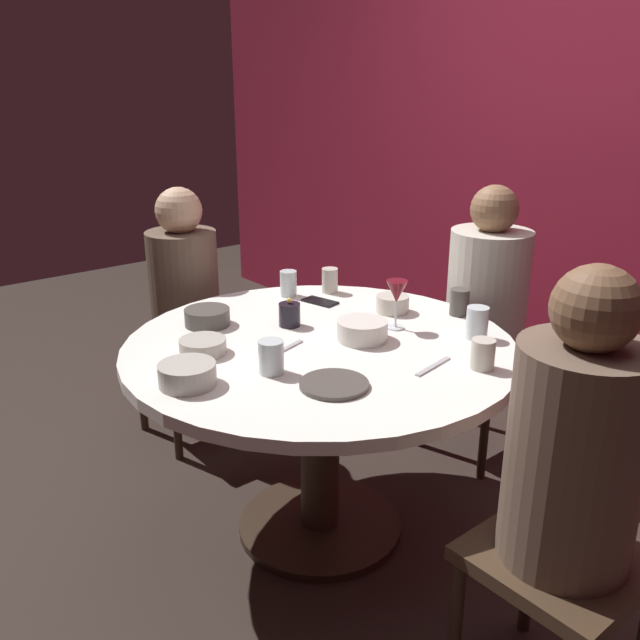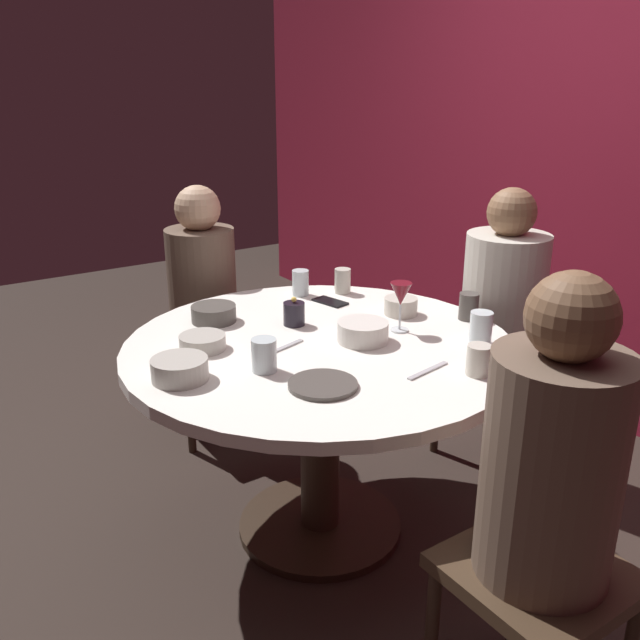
{
  "view_description": "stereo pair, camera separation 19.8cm",
  "coord_description": "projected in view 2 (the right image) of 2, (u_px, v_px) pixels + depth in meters",
  "views": [
    {
      "loc": [
        1.63,
        -1.34,
        1.59
      ],
      "look_at": [
        0.0,
        0.0,
        0.82
      ],
      "focal_mm": 37.92,
      "sensor_mm": 36.0,
      "label": 1
    },
    {
      "loc": [
        1.75,
        -1.18,
        1.59
      ],
      "look_at": [
        0.0,
        0.0,
        0.82
      ],
      "focal_mm": 37.92,
      "sensor_mm": 36.0,
      "label": 2
    }
  ],
  "objects": [
    {
      "name": "dinner_plate",
      "position": [
        323.0,
        385.0,
        1.94
      ],
      "size": [
        0.2,
        0.2,
        0.01
      ],
      "primitive_type": "cylinder",
      "color": "#4C4742",
      "rests_on": "dining_table"
    },
    {
      "name": "dining_table",
      "position": [
        320.0,
        384.0,
        2.32
      ],
      "size": [
        1.32,
        1.32,
        0.74
      ],
      "color": "white",
      "rests_on": "ground"
    },
    {
      "name": "fork_near_plate",
      "position": [
        284.0,
        348.0,
        2.22
      ],
      "size": [
        0.07,
        0.18,
        0.01
      ],
      "primitive_type": "cube",
      "rotation": [
        0.0,
        0.0,
        0.28
      ],
      "color": "#B7B7BC",
      "rests_on": "dining_table"
    },
    {
      "name": "bowl_serving_large",
      "position": [
        202.0,
        342.0,
        2.21
      ],
      "size": [
        0.15,
        0.15,
        0.05
      ],
      "primitive_type": "cylinder",
      "color": "#B2ADA3",
      "rests_on": "dining_table"
    },
    {
      "name": "back_wall",
      "position": [
        634.0,
        146.0,
        2.96
      ],
      "size": [
        6.0,
        0.1,
        2.6
      ],
      "primitive_type": "cube",
      "color": "maroon",
      "rests_on": "ground"
    },
    {
      "name": "cup_near_candle",
      "position": [
        300.0,
        283.0,
        2.75
      ],
      "size": [
        0.07,
        0.07,
        0.1
      ],
      "primitive_type": "cylinder",
      "color": "silver",
      "rests_on": "dining_table"
    },
    {
      "name": "ground_plane",
      "position": [
        320.0,
        527.0,
        2.52
      ],
      "size": [
        8.0,
        8.0,
        0.0
      ],
      "primitive_type": "plane",
      "color": "#2D231E"
    },
    {
      "name": "cell_phone",
      "position": [
        330.0,
        302.0,
        2.67
      ],
      "size": [
        0.15,
        0.1,
        0.01
      ],
      "primitive_type": "cube",
      "rotation": [
        0.0,
        0.0,
        1.78
      ],
      "color": "black",
      "rests_on": "dining_table"
    },
    {
      "name": "bowl_small_white",
      "position": [
        401.0,
        306.0,
        2.53
      ],
      "size": [
        0.12,
        0.12,
        0.06
      ],
      "primitive_type": "cylinder",
      "color": "beige",
      "rests_on": "dining_table"
    },
    {
      "name": "cup_far_edge",
      "position": [
        264.0,
        355.0,
        2.03
      ],
      "size": [
        0.08,
        0.08,
        0.1
      ],
      "primitive_type": "cylinder",
      "color": "silver",
      "rests_on": "dining_table"
    },
    {
      "name": "seated_diner_left",
      "position": [
        202.0,
        284.0,
        3.01
      ],
      "size": [
        0.4,
        0.4,
        1.15
      ],
      "rotation": [
        0.0,
        0.0,
        6.28
      ],
      "color": "#3F2D1E",
      "rests_on": "ground"
    },
    {
      "name": "cup_by_right_diner",
      "position": [
        469.0,
        306.0,
        2.47
      ],
      "size": [
        0.07,
        0.07,
        0.1
      ],
      "primitive_type": "cylinder",
      "color": "#4C4742",
      "rests_on": "dining_table"
    },
    {
      "name": "bowl_salad_center",
      "position": [
        180.0,
        369.0,
        1.98
      ],
      "size": [
        0.17,
        0.17,
        0.07
      ],
      "primitive_type": "cylinder",
      "color": "#B2ADA3",
      "rests_on": "dining_table"
    },
    {
      "name": "seated_diner_right",
      "position": [
        551.0,
        470.0,
        1.54
      ],
      "size": [
        0.4,
        0.4,
        1.21
      ],
      "rotation": [
        0.0,
        0.0,
        3.14
      ],
      "color": "#3F2D1E",
      "rests_on": "ground"
    },
    {
      "name": "seated_diner_back",
      "position": [
        503.0,
        300.0,
        2.75
      ],
      "size": [
        0.4,
        0.4,
        1.18
      ],
      "rotation": [
        0.0,
        0.0,
        4.71
      ],
      "color": "#3F2D1E",
      "rests_on": "ground"
    },
    {
      "name": "cup_beside_wine",
      "position": [
        343.0,
        281.0,
        2.77
      ],
      "size": [
        0.07,
        0.07,
        0.1
      ],
      "primitive_type": "cylinder",
      "color": "beige",
      "rests_on": "dining_table"
    },
    {
      "name": "bowl_rice_portion",
      "position": [
        214.0,
        313.0,
        2.46
      ],
      "size": [
        0.16,
        0.16,
        0.06
      ],
      "primitive_type": "cylinder",
      "color": "#4C4742",
      "rests_on": "dining_table"
    },
    {
      "name": "cup_by_left_diner",
      "position": [
        479.0,
        360.0,
        2.01
      ],
      "size": [
        0.07,
        0.07,
        0.09
      ],
      "primitive_type": "cylinder",
      "color": "beige",
      "rests_on": "dining_table"
    },
    {
      "name": "knife_near_plate",
      "position": [
        428.0,
        371.0,
        2.04
      ],
      "size": [
        0.05,
        0.18,
        0.01
      ],
      "primitive_type": "cube",
      "rotation": [
        0.0,
        0.0,
        0.17
      ],
      "color": "#B7B7BC",
      "rests_on": "dining_table"
    },
    {
      "name": "candle_holder",
      "position": [
        294.0,
        314.0,
        2.42
      ],
      "size": [
        0.08,
        0.08,
        0.11
      ],
      "color": "black",
      "rests_on": "dining_table"
    },
    {
      "name": "wine_glass",
      "position": [
        401.0,
        296.0,
        2.33
      ],
      "size": [
        0.08,
        0.08,
        0.18
      ],
      "color": "silver",
      "rests_on": "dining_table"
    },
    {
      "name": "bowl_sauce_side",
      "position": [
        363.0,
        332.0,
        2.27
      ],
      "size": [
        0.17,
        0.17,
        0.07
      ],
      "primitive_type": "cylinder",
      "color": "silver",
      "rests_on": "dining_table"
    },
    {
      "name": "cup_center_front",
      "position": [
        481.0,
        328.0,
        2.24
      ],
      "size": [
        0.07,
        0.07,
        0.11
      ],
      "primitive_type": "cylinder",
      "color": "silver",
      "rests_on": "dining_table"
    }
  ]
}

